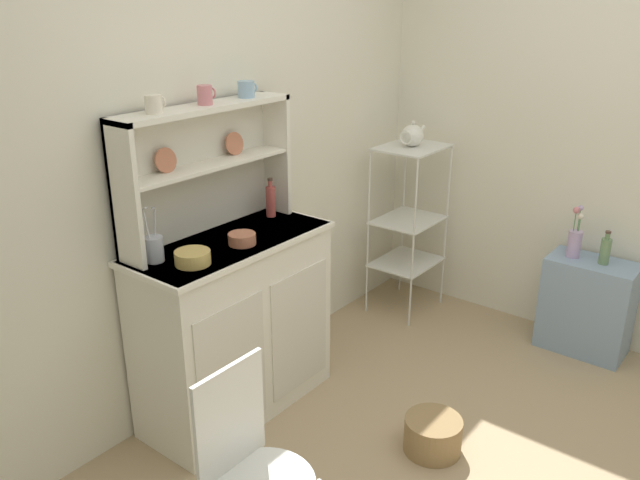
{
  "coord_description": "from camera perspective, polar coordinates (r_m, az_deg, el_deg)",
  "views": [
    {
      "loc": [
        -2.14,
        -0.67,
        1.98
      ],
      "look_at": [
        0.14,
        1.12,
        0.86
      ],
      "focal_mm": 36.31,
      "sensor_mm": 36.0,
      "label": 1
    }
  ],
  "objects": [
    {
      "name": "oil_bottle",
      "position": [
        3.9,
        23.84,
        -0.83
      ],
      "size": [
        0.06,
        0.06,
        0.19
      ],
      "color": "#6B8C60",
      "rests_on": "side_shelf_blue"
    },
    {
      "name": "cup_rose_1",
      "position": [
        2.93,
        -10.1,
        12.48
      ],
      "size": [
        0.08,
        0.07,
        0.08
      ],
      "color": "#D17A84",
      "rests_on": "hutch_shelf_unit"
    },
    {
      "name": "bowl_mixing_large",
      "position": [
        2.76,
        -11.16,
        -1.54
      ],
      "size": [
        0.15,
        0.15,
        0.06
      ],
      "primitive_type": "cylinder",
      "color": "#DBB760",
      "rests_on": "hutch_cabinet"
    },
    {
      "name": "flower_vase",
      "position": [
        3.93,
        21.55,
        0.01
      ],
      "size": [
        0.08,
        0.08,
        0.3
      ],
      "color": "#B79ECC",
      "rests_on": "side_shelf_blue"
    },
    {
      "name": "cup_sky_2",
      "position": [
        3.11,
        -6.5,
        13.07
      ],
      "size": [
        0.09,
        0.08,
        0.08
      ],
      "color": "#8EB2D1",
      "rests_on": "hutch_shelf_unit"
    },
    {
      "name": "wall_back",
      "position": [
        3.22,
        -8.76,
        7.82
      ],
      "size": [
        3.84,
        0.05,
        2.5
      ],
      "primitive_type": "cube",
      "color": "silver",
      "rests_on": "ground"
    },
    {
      "name": "bakers_rack",
      "position": [
        4.13,
        7.83,
        2.66
      ],
      "size": [
        0.44,
        0.35,
        1.09
      ],
      "color": "silver",
      "rests_on": "ground"
    },
    {
      "name": "porcelain_teapot",
      "position": [
        4.01,
        8.15,
        9.11
      ],
      "size": [
        0.22,
        0.13,
        0.16
      ],
      "color": "white",
      "rests_on": "bakers_rack"
    },
    {
      "name": "jam_bottle",
      "position": [
        3.28,
        -4.37,
        3.49
      ],
      "size": [
        0.05,
        0.05,
        0.2
      ],
      "color": "#B74C47",
      "rests_on": "hutch_cabinet"
    },
    {
      "name": "hutch_cabinet",
      "position": [
        3.19,
        -7.47,
        -7.43
      ],
      "size": [
        1.01,
        0.45,
        0.9
      ],
      "color": "white",
      "rests_on": "ground"
    },
    {
      "name": "side_shelf_blue",
      "position": [
        4.05,
        22.45,
        -5.4
      ],
      "size": [
        0.28,
        0.48,
        0.56
      ],
      "primitive_type": "cube",
      "color": "#849EBC",
      "rests_on": "ground"
    },
    {
      "name": "bowl_floral_medium",
      "position": [
        2.95,
        -6.89,
        0.11
      ],
      "size": [
        0.13,
        0.13,
        0.05
      ],
      "primitive_type": "cylinder",
      "color": "#C67556",
      "rests_on": "hutch_cabinet"
    },
    {
      "name": "cup_cream_0",
      "position": [
        2.76,
        -14.43,
        11.52
      ],
      "size": [
        0.09,
        0.07,
        0.08
      ],
      "color": "silver",
      "rests_on": "hutch_shelf_unit"
    },
    {
      "name": "hutch_shelf_unit",
      "position": [
        3.01,
        -10.38,
        7.03
      ],
      "size": [
        0.94,
        0.18,
        0.61
      ],
      "color": "silver",
      "rests_on": "hutch_cabinet"
    },
    {
      "name": "floor_basket",
      "position": [
        3.13,
        9.91,
        -16.55
      ],
      "size": [
        0.26,
        0.26,
        0.16
      ],
      "primitive_type": "cylinder",
      "color": "#93754C",
      "rests_on": "ground"
    },
    {
      "name": "utensil_jar",
      "position": [
        2.82,
        -14.42,
        -0.72
      ],
      "size": [
        0.08,
        0.08,
        0.25
      ],
      "color": "#B2B7C6",
      "rests_on": "hutch_cabinet"
    },
    {
      "name": "wire_chair",
      "position": [
        2.28,
        -6.3,
        -18.81
      ],
      "size": [
        0.36,
        0.36,
        0.85
      ],
      "rotation": [
        0.0,
        0.0,
        -0.11
      ],
      "color": "white",
      "rests_on": "ground"
    }
  ]
}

